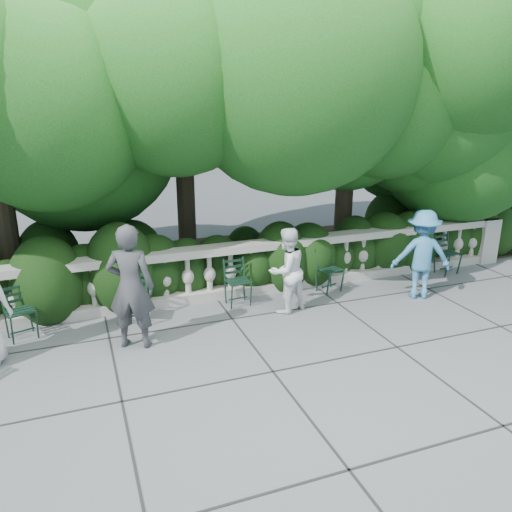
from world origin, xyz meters
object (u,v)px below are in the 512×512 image
object	(u,v)px
chair_a	(133,326)
chair_f	(451,275)
chair_c	(334,294)
person_woman_grey	(131,287)
person_older_blue	(422,254)
chair_d	(241,307)
person_casual_man	(287,270)
chair_b	(26,341)

from	to	relation	value
chair_a	chair_f	size ratio (longest dim) A/B	1.00
chair_c	chair_f	bearing A→B (deg)	-13.17
person_woman_grey	person_older_blue	xyz separation A→B (m)	(5.20, 0.12, -0.11)
chair_d	person_casual_man	bearing A→B (deg)	-32.17
chair_d	person_casual_man	xyz separation A→B (m)	(0.69, -0.40, 0.74)
chair_b	chair_d	xyz separation A→B (m)	(3.49, 0.07, 0.00)
chair_b	person_casual_man	world-z (taller)	person_casual_man
chair_c	person_woman_grey	size ratio (longest dim) A/B	0.45
chair_f	person_casual_man	distance (m)	4.07
chair_c	person_casual_man	size ratio (longest dim) A/B	0.56
person_casual_man	person_woman_grey	bearing A→B (deg)	-9.31
chair_a	chair_c	xyz separation A→B (m)	(3.76, 0.11, 0.00)
chair_a	chair_b	bearing A→B (deg)	-160.33
person_older_blue	chair_d	bearing A→B (deg)	12.10
chair_b	person_woman_grey	bearing A→B (deg)	-43.27
person_older_blue	chair_f	bearing A→B (deg)	-129.25
chair_c	person_older_blue	distance (m)	1.75
chair_d	chair_f	xyz separation A→B (m)	(4.67, 0.05, 0.00)
chair_c	person_older_blue	bearing A→B (deg)	-39.98
chair_f	person_casual_man	xyz separation A→B (m)	(-3.98, -0.45, 0.74)
chair_a	chair_f	xyz separation A→B (m)	(6.56, 0.16, 0.00)
chair_c	chair_b	bearing A→B (deg)	166.71
chair_f	chair_d	bearing A→B (deg)	172.91
chair_b	chair_c	xyz separation A→B (m)	(5.36, 0.07, 0.00)
chair_d	person_older_blue	world-z (taller)	person_older_blue
chair_d	person_woman_grey	bearing A→B (deg)	-159.96
chair_f	person_older_blue	xyz separation A→B (m)	(-1.41, -0.72, 0.82)
person_woman_grey	person_casual_man	bearing A→B (deg)	-149.35
chair_a	person_woman_grey	world-z (taller)	person_woman_grey
chair_a	person_casual_man	xyz separation A→B (m)	(2.59, -0.30, 0.74)
chair_a	chair_d	xyz separation A→B (m)	(1.89, 0.11, 0.00)
person_woman_grey	person_casual_man	xyz separation A→B (m)	(2.64, 0.39, -0.19)
chair_a	person_older_blue	distance (m)	5.25
chair_f	person_older_blue	world-z (taller)	person_older_blue
chair_f	person_woman_grey	world-z (taller)	person_woman_grey
chair_d	chair_f	size ratio (longest dim) A/B	1.00
person_casual_man	chair_b	bearing A→B (deg)	-22.22
chair_f	person_older_blue	bearing A→B (deg)	-160.66
chair_d	chair_a	bearing A→B (deg)	-178.82
chair_c	person_older_blue	size ratio (longest dim) A/B	0.51
chair_b	person_casual_man	size ratio (longest dim) A/B	0.56
person_woman_grey	chair_c	bearing A→B (deg)	-145.89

